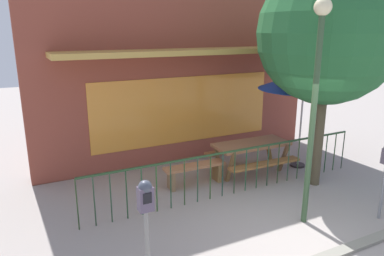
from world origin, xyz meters
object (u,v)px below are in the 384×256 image
object	(u,v)px
patio_umbrella	(304,81)
parking_meter_far	(146,209)
picnic_table_left	(251,149)
patio_bench	(195,170)
street_tree	(329,33)
street_lamp	(316,83)

from	to	relation	value
patio_umbrella	parking_meter_far	size ratio (longest dim) A/B	1.47
picnic_table_left	patio_bench	xyz separation A→B (m)	(-1.49, 0.02, -0.26)
picnic_table_left	parking_meter_far	xyz separation A→B (m)	(-3.61, -2.79, 0.64)
patio_bench	street_tree	size ratio (longest dim) A/B	0.30
patio_bench	street_lamp	bearing A→B (deg)	-65.71
street_lamp	parking_meter_far	bearing A→B (deg)	-170.66
picnic_table_left	patio_umbrella	size ratio (longest dim) A/B	0.77
street_lamp	street_tree	bearing A→B (deg)	39.31
parking_meter_far	street_lamp	xyz separation A→B (m)	(3.15, 0.52, 1.26)
parking_meter_far	street_tree	size ratio (longest dim) A/B	0.34
patio_bench	street_lamp	xyz separation A→B (m)	(1.04, -2.30, 2.16)
picnic_table_left	patio_umbrella	xyz separation A→B (m)	(1.37, -0.12, 1.55)
patio_bench	street_lamp	world-z (taller)	street_lamp
patio_umbrella	street_tree	xyz separation A→B (m)	(-0.44, -1.01, 1.11)
patio_umbrella	patio_bench	xyz separation A→B (m)	(-2.86, 0.15, -1.81)
picnic_table_left	patio_umbrella	bearing A→B (deg)	-5.17
patio_umbrella	parking_meter_far	distance (m)	5.72
picnic_table_left	patio_bench	bearing A→B (deg)	179.11
picnic_table_left	patio_umbrella	world-z (taller)	patio_umbrella
picnic_table_left	parking_meter_far	distance (m)	4.61
patio_bench	parking_meter_far	world-z (taller)	parking_meter_far
parking_meter_far	street_lamp	world-z (taller)	street_lamp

